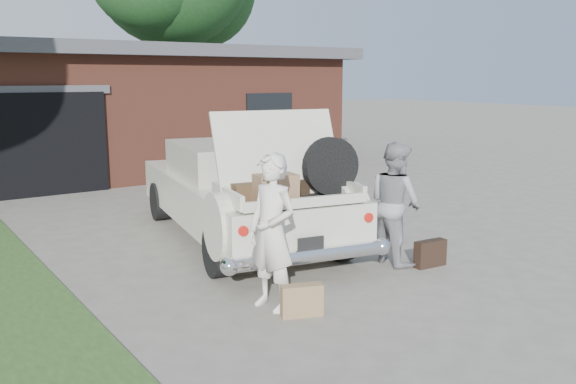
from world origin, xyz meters
TOP-DOWN VIEW (x-y plane):
  - ground at (0.00, 0.00)m, footprint 90.00×90.00m
  - house at (0.98, 11.47)m, footprint 12.80×7.80m
  - sedan at (0.43, 2.56)m, footprint 2.95×5.51m
  - woman_left at (-0.77, -0.21)m, footprint 0.54×0.71m
  - woman_right at (1.53, 0.25)m, footprint 0.70×0.86m
  - suitcase_left at (-0.64, -0.59)m, footprint 0.47×0.29m
  - suitcase_right at (1.80, -0.17)m, footprint 0.48×0.18m

SIDE VIEW (x-z plane):
  - ground at x=0.00m, z-range 0.00..0.00m
  - suitcase_left at x=-0.64m, z-range 0.00..0.35m
  - suitcase_right at x=1.80m, z-range 0.00..0.36m
  - sedan at x=0.43m, z-range -0.28..1.81m
  - woman_right at x=1.53m, z-range 0.00..1.67m
  - woman_left at x=-0.77m, z-range 0.00..1.73m
  - house at x=0.98m, z-range 0.02..3.32m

